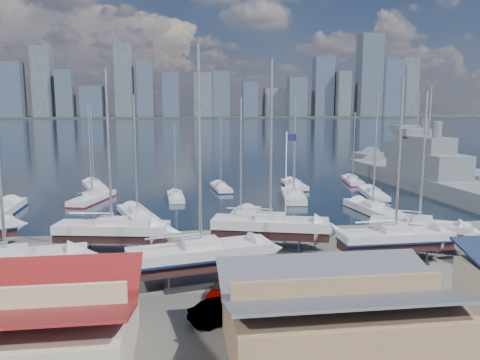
{
  "coord_description": "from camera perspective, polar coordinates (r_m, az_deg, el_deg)",
  "views": [
    {
      "loc": [
        -8.48,
        -49.06,
        13.09
      ],
      "look_at": [
        -0.78,
        8.0,
        4.16
      ],
      "focal_mm": 35.0,
      "sensor_mm": 36.0,
      "label": 1
    }
  ],
  "objects": [
    {
      "name": "sailboat_cradle_3",
      "position": [
        35.5,
        -4.79,
        -9.17
      ],
      "size": [
        11.3,
        5.31,
        17.5
      ],
      "rotation": [
        0.0,
        0.0,
        0.22
      ],
      "color": "#2D2D33",
      "rests_on": "ground"
    },
    {
      "name": "sailboat_moored_3",
      "position": [
        56.83,
        -12.38,
        -4.39
      ],
      "size": [
        5.87,
        10.55,
        15.21
      ],
      "rotation": [
        0.0,
        0.0,
        1.89
      ],
      "color": "black",
      "rests_on": "water"
    },
    {
      "name": "sailboat_moored_1",
      "position": [
        68.94,
        -17.56,
        -2.29
      ],
      "size": [
        5.57,
        10.18,
        14.66
      ],
      "rotation": [
        0.0,
        0.0,
        1.26
      ],
      "color": "black",
      "rests_on": "water"
    },
    {
      "name": "shed_grey",
      "position": [
        26.9,
        11.84,
        -15.39
      ],
      "size": [
        12.6,
        8.4,
        4.17
      ],
      "color": "#8C6B4C",
      "rests_on": "ground"
    },
    {
      "name": "sailboat_cradle_4",
      "position": [
        43.65,
        3.71,
        -5.72
      ],
      "size": [
        11.13,
        5.85,
        17.38
      ],
      "rotation": [
        0.0,
        0.0,
        -0.28
      ],
      "color": "#2D2D33",
      "rests_on": "ground"
    },
    {
      "name": "sailboat_moored_9",
      "position": [
        60.9,
        15.87,
        -3.63
      ],
      "size": [
        4.1,
        10.59,
        15.58
      ],
      "rotation": [
        0.0,
        0.0,
        1.69
      ],
      "color": "black",
      "rests_on": "water"
    },
    {
      "name": "skyline",
      "position": [
        603.38,
        -7.77,
        11.21
      ],
      "size": [
        639.14,
        43.8,
        107.69
      ],
      "color": "#475166",
      "rests_on": "far_shore"
    },
    {
      "name": "sailboat_cradle_6",
      "position": [
        46.87,
        21.0,
        -5.48
      ],
      "size": [
        9.05,
        6.4,
        14.54
      ],
      "rotation": [
        0.0,
        0.0,
        -0.49
      ],
      "color": "#2D2D33",
      "rests_on": "ground"
    },
    {
      "name": "ground",
      "position": [
        42.06,
        4.39,
        -9.35
      ],
      "size": [
        1400.0,
        1400.0,
        0.0
      ],
      "primitive_type": "plane",
      "color": "#605E59",
      "rests_on": "ground"
    },
    {
      "name": "sailboat_moored_11",
      "position": [
        84.07,
        13.56,
        -0.18
      ],
      "size": [
        3.83,
        8.93,
        12.93
      ],
      "rotation": [
        0.0,
        0.0,
        1.4
      ],
      "color": "black",
      "rests_on": "water"
    },
    {
      "name": "car_d",
      "position": [
        33.24,
        18.64,
        -13.38
      ],
      "size": [
        4.26,
        5.92,
        1.59
      ],
      "primitive_type": "imported",
      "rotation": [
        0.0,
        0.0,
        -0.42
      ],
      "color": "gray",
      "rests_on": "ground"
    },
    {
      "name": "sailboat_cradle_5",
      "position": [
        42.15,
        18.38,
        -6.83
      ],
      "size": [
        9.67,
        2.89,
        15.57
      ],
      "rotation": [
        0.0,
        0.0,
        0.02
      ],
      "color": "#2D2D33",
      "rests_on": "ground"
    },
    {
      "name": "sailboat_moored_6",
      "position": [
        54.08,
        0.11,
        -4.86
      ],
      "size": [
        6.22,
        10.31,
        14.91
      ],
      "rotation": [
        0.0,
        0.0,
        1.2
      ],
      "color": "black",
      "rests_on": "water"
    },
    {
      "name": "car_b",
      "position": [
        29.86,
        -2.01,
        -15.7
      ],
      "size": [
        4.53,
        2.84,
        1.41
      ],
      "primitive_type": "imported",
      "rotation": [
        0.0,
        0.0,
        1.91
      ],
      "color": "gray",
      "rests_on": "ground"
    },
    {
      "name": "sailboat_moored_4",
      "position": [
        67.82,
        -7.84,
        -2.11
      ],
      "size": [
        2.53,
        7.71,
        11.49
      ],
      "rotation": [
        0.0,
        0.0,
        1.62
      ],
      "color": "black",
      "rests_on": "water"
    },
    {
      "name": "sailboat_moored_8",
      "position": [
        77.8,
        6.64,
        -0.7
      ],
      "size": [
        2.6,
        9.03,
        13.47
      ],
      "rotation": [
        0.0,
        0.0,
        1.58
      ],
      "color": "black",
      "rests_on": "water"
    },
    {
      "name": "car_a",
      "position": [
        33.31,
        -1.96,
        -12.98
      ],
      "size": [
        3.2,
        4.57,
        1.44
      ],
      "primitive_type": "imported",
      "rotation": [
        0.0,
        0.0,
        -0.39
      ],
      "color": "gray",
      "rests_on": "ground"
    },
    {
      "name": "sailboat_moored_0",
      "position": [
        64.94,
        -27.11,
        -3.52
      ],
      "size": [
        3.63,
        11.67,
        17.3
      ],
      "rotation": [
        0.0,
        0.0,
        1.6
      ],
      "color": "black",
      "rests_on": "water"
    },
    {
      "name": "sailboat_moored_5",
      "position": [
        74.9,
        -2.33,
        -1.02
      ],
      "size": [
        3.02,
        8.27,
        12.09
      ],
      "rotation": [
        0.0,
        0.0,
        1.67
      ],
      "color": "black",
      "rests_on": "water"
    },
    {
      "name": "sailboat_moored_7",
      "position": [
        67.7,
        6.53,
        -2.11
      ],
      "size": [
        4.45,
        10.63,
        15.57
      ],
      "rotation": [
        0.0,
        0.0,
        1.41
      ],
      "color": "black",
      "rests_on": "water"
    },
    {
      "name": "sailboat_moored_10",
      "position": [
        71.78,
        15.93,
        -1.78
      ],
      "size": [
        4.18,
        9.71,
        14.06
      ],
      "rotation": [
        0.0,
        0.0,
        1.4
      ],
      "color": "black",
      "rests_on": "water"
    },
    {
      "name": "naval_ship_east",
      "position": [
        81.36,
        21.68,
        0.12
      ],
      "size": [
        8.79,
        45.73,
        18.1
      ],
      "rotation": [
        0.0,
        0.0,
        1.6
      ],
      "color": "#575C60",
      "rests_on": "water"
    },
    {
      "name": "sailboat_cradle_1",
      "position": [
        37.09,
        -26.58,
        -9.3
      ],
      "size": [
        11.31,
        5.02,
        17.55
      ],
      "rotation": [
        0.0,
        0.0,
        0.19
      ],
      "color": "#2D2D33",
      "rests_on": "ground"
    },
    {
      "name": "flagpole",
      "position": [
        43.7,
        5.71,
        -0.26
      ],
      "size": [
        0.97,
        0.12,
        10.93
      ],
      "color": "white",
      "rests_on": "ground"
    },
    {
      "name": "sailboat_cradle_2",
      "position": [
        43.92,
        -15.31,
        -6.0
      ],
      "size": [
        10.41,
        4.61,
        16.4
      ],
      "rotation": [
        0.0,
        0.0,
        -0.18
      ],
      "color": "#2D2D33",
      "rests_on": "ground"
    },
    {
      "name": "water",
      "position": [
        349.41,
        -6.34,
        6.59
      ],
      "size": [
        1400.0,
        600.0,
        0.4
      ],
      "primitive_type": "cube",
      "color": "#1A2A3D",
      "rests_on": "ground"
    },
    {
      "name": "far_shore",
      "position": [
        609.24,
        -6.96,
        7.63
      ],
      "size": [
        1400.0,
        80.0,
        2.2
      ],
      "primitive_type": "cube",
      "color": "#2D332D",
      "rests_on": "ground"
    },
    {
      "name": "naval_ship_west",
      "position": [
        101.74,
        20.56,
        1.81
      ],
      "size": [
        11.87,
        43.39,
        17.86
      ],
      "rotation": [
        0.0,
        0.0,
        1.69
      ],
      "color": "#575C60",
      "rests_on": "water"
    },
    {
      "name": "sailboat_moored_2",
      "position": [
        79.82,
        -17.36,
        -0.79
      ],
      "size": [
        5.51,
        9.96,
        14.5
      ],
      "rotation": [
        0.0,
        0.0,
        1.88
      ],
      "color": "black",
      "rests_on": "water"
    },
    {
      "name": "car_c",
      "position": [
        32.4,
        6.78,
        -13.68
      ],
      "size": [
        3.01,
        5.5,
        1.46
      ],
      "primitive_type": "imported",
      "rotation": [
        0.0,
        0.0,
        0.12
      ],
      "color": "gray",
      "rests_on": "ground"
    }
  ]
}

